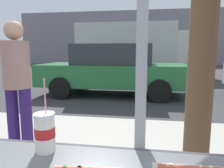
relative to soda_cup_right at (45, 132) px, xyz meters
The scene contains 7 objects.
ground_plane 8.13m from the soda_cup_right, 87.02° to the left, with size 60.00×60.00×0.00m, color #38383A.
sidewalk_strip 1.97m from the soda_cup_right, 75.77° to the left, with size 16.00×2.80×0.10m, color #B2ADA3.
building_facade_far 22.65m from the soda_cup_right, 88.94° to the left, with size 28.00×1.20×5.62m, color gray.
soda_cup_right is the anchor object (origin of this frame).
parked_car_green 5.85m from the soda_cup_right, 95.77° to the left, with size 4.56×2.02×1.60m.
box_truck 10.57m from the soda_cup_right, 89.18° to the left, with size 6.71×2.44×2.78m.
pedestrian 1.83m from the soda_cup_right, 126.57° to the left, with size 0.32×0.32×1.63m.
Camera 1 is at (0.02, -0.90, 1.38)m, focal length 33.89 mm.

